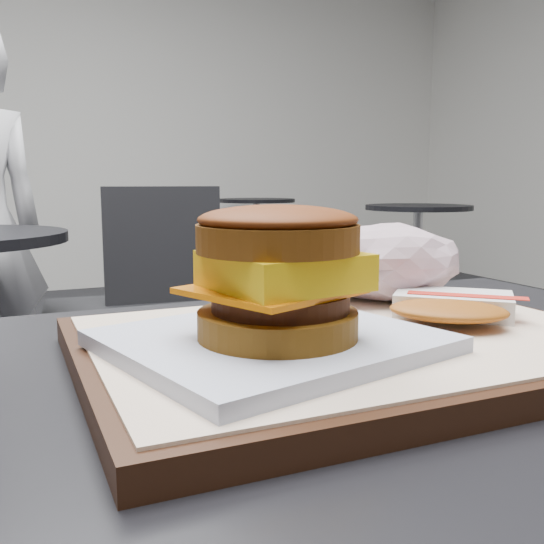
{
  "coord_description": "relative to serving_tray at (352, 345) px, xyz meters",
  "views": [
    {
      "loc": [
        -0.18,
        -0.31,
        0.9
      ],
      "look_at": [
        -0.01,
        0.06,
        0.83
      ],
      "focal_mm": 40.0,
      "sensor_mm": 36.0,
      "label": 1
    }
  ],
  "objects": [
    {
      "name": "bg_table_near",
      "position": [
        2.15,
        2.75,
        -0.22
      ],
      "size": [
        0.66,
        0.66,
        0.75
      ],
      "color": "black",
      "rests_on": "ground"
    },
    {
      "name": "hash_brown",
      "position": [
        0.09,
        0.0,
        0.02
      ],
      "size": [
        0.13,
        0.13,
        0.02
      ],
      "color": "silver",
      "rests_on": "serving_tray"
    },
    {
      "name": "neighbor_chair",
      "position": [
        0.15,
        1.69,
        -0.27
      ],
      "size": [
        0.62,
        0.45,
        0.88
      ],
      "color": "#B5B5BA",
      "rests_on": "ground"
    },
    {
      "name": "breakfast_sandwich",
      "position": [
        -0.07,
        -0.02,
        0.05
      ],
      "size": [
        0.23,
        0.21,
        0.09
      ],
      "color": "white",
      "rests_on": "serving_tray"
    },
    {
      "name": "crumpled_wrapper",
      "position": [
        0.09,
        0.1,
        0.04
      ],
      "size": [
        0.16,
        0.12,
        0.07
      ],
      "primitive_type": null,
      "color": "silver",
      "rests_on": "serving_tray"
    },
    {
      "name": "bg_table_far",
      "position": [
        1.75,
        4.45,
        -0.22
      ],
      "size": [
        0.66,
        0.66,
        0.75
      ],
      "color": "black",
      "rests_on": "ground"
    },
    {
      "name": "serving_tray",
      "position": [
        0.0,
        0.0,
        0.0
      ],
      "size": [
        0.38,
        0.28,
        0.02
      ],
      "color": "black",
      "rests_on": "customer_table"
    }
  ]
}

